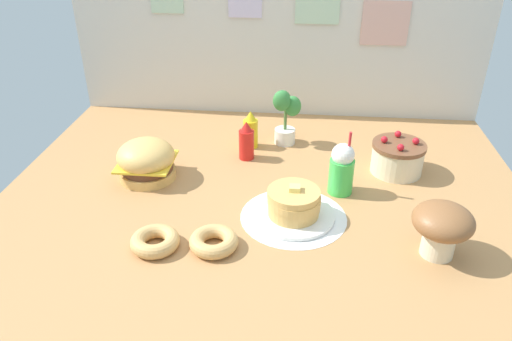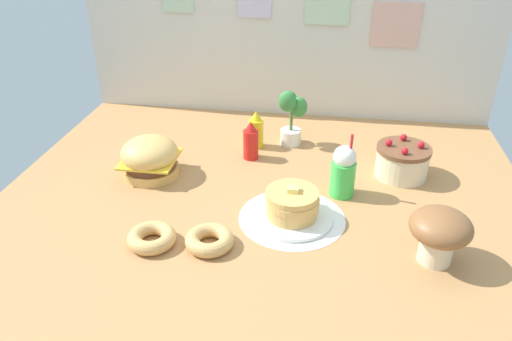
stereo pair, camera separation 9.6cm
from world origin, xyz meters
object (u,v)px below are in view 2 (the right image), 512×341
object	(u,v)px
layer_cake	(402,161)
donut_pink_glaze	(152,237)
potted_plant	(291,115)
burger	(150,158)
mushroom_stool	(440,231)
pancake_stack	(292,207)
donut_chocolate	(209,240)
ketchup_bottle	(251,141)
cream_soda_cup	(343,171)
mustard_bottle	(256,130)

from	to	relation	value
layer_cake	donut_pink_glaze	size ratio (longest dim) A/B	1.34
layer_cake	potted_plant	xyz separation A→B (m)	(-0.54, 0.26, 0.09)
burger	mushroom_stool	bearing A→B (deg)	-19.94
donut_pink_glaze	mushroom_stool	size ratio (longest dim) A/B	0.85
mushroom_stool	potted_plant	bearing A→B (deg)	124.54
donut_pink_glaze	pancake_stack	bearing A→B (deg)	25.54
potted_plant	burger	bearing A→B (deg)	-145.17
mushroom_stool	donut_pink_glaze	bearing A→B (deg)	-176.59
pancake_stack	donut_chocolate	world-z (taller)	pancake_stack
donut_pink_glaze	mushroom_stool	distance (m)	1.05
ketchup_bottle	donut_chocolate	world-z (taller)	ketchup_bottle
pancake_stack	ketchup_bottle	world-z (taller)	ketchup_bottle
burger	potted_plant	xyz separation A→B (m)	(0.62, 0.43, 0.07)
layer_cake	cream_soda_cup	xyz separation A→B (m)	(-0.28, -0.21, 0.04)
burger	layer_cake	bearing A→B (deg)	8.30
layer_cake	donut_pink_glaze	distance (m)	1.20
layer_cake	donut_pink_glaze	bearing A→B (deg)	-145.61
ketchup_bottle	donut_pink_glaze	bearing A→B (deg)	-109.28
potted_plant	mustard_bottle	bearing A→B (deg)	-160.74
cream_soda_cup	donut_pink_glaze	size ratio (longest dim) A/B	1.61
cream_soda_cup	mushroom_stool	xyz separation A→B (m)	(0.33, -0.40, 0.01)
cream_soda_cup	mushroom_stool	world-z (taller)	cream_soda_cup
ketchup_bottle	cream_soda_cup	size ratio (longest dim) A/B	0.67
burger	potted_plant	world-z (taller)	potted_plant
cream_soda_cup	mushroom_stool	size ratio (longest dim) A/B	1.36
donut_chocolate	burger	bearing A→B (deg)	129.27
pancake_stack	ketchup_bottle	bearing A→B (deg)	116.65
mustard_bottle	mushroom_stool	distance (m)	1.12
burger	donut_chocolate	distance (m)	0.63
layer_cake	ketchup_bottle	bearing A→B (deg)	174.62
donut_chocolate	mushroom_stool	size ratio (longest dim) A/B	0.85
burger	potted_plant	bearing A→B (deg)	34.83
mustard_bottle	ketchup_bottle	bearing A→B (deg)	-92.89
pancake_stack	donut_pink_glaze	bearing A→B (deg)	-154.46
mustard_bottle	mushroom_stool	bearing A→B (deg)	-46.29
donut_chocolate	ketchup_bottle	bearing A→B (deg)	86.79
mustard_bottle	donut_pink_glaze	world-z (taller)	mustard_bottle
pancake_stack	potted_plant	size ratio (longest dim) A/B	1.11
mustard_bottle	cream_soda_cup	bearing A→B (deg)	-42.67
mustard_bottle	donut_chocolate	xyz separation A→B (m)	(-0.05, -0.86, -0.06)
cream_soda_cup	donut_chocolate	bearing A→B (deg)	-137.74
mustard_bottle	donut_chocolate	world-z (taller)	mustard_bottle
cream_soda_cup	potted_plant	bearing A→B (deg)	119.73
cream_soda_cup	potted_plant	size ratio (longest dim) A/B	0.98
pancake_stack	cream_soda_cup	distance (m)	0.30
ketchup_bottle	potted_plant	bearing A→B (deg)	46.69
donut_chocolate	donut_pink_glaze	bearing A→B (deg)	-174.90
layer_cake	donut_chocolate	distance (m)	1.01
ketchup_bottle	mustard_bottle	distance (m)	0.13
potted_plant	mushroom_stool	distance (m)	1.06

